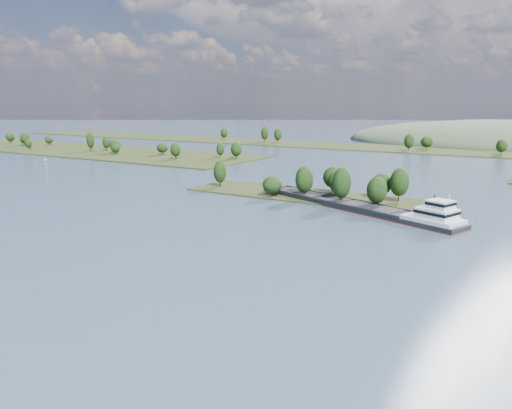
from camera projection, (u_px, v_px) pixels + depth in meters
The scene contains 6 objects.
ground at pixel (220, 226), 156.71m from camera, with size 1800.00×1800.00×0.00m, color #34475A.
tree_island at pixel (321, 188), 201.67m from camera, with size 100.00×30.78×15.15m.
left_bank at pixel (84, 150), 389.25m from camera, with size 300.00×80.00×16.03m.
back_shoreline at pixel (437, 150), 386.85m from camera, with size 900.00×60.00×15.58m.
cargo_barge at pixel (363, 207), 177.85m from camera, with size 86.71×41.93×12.03m.
motorboat at pixel (46, 160), 319.57m from camera, with size 2.03×5.40×2.08m, color white.
Camera 1 is at (88.08, -4.33, 38.91)m, focal length 35.00 mm.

